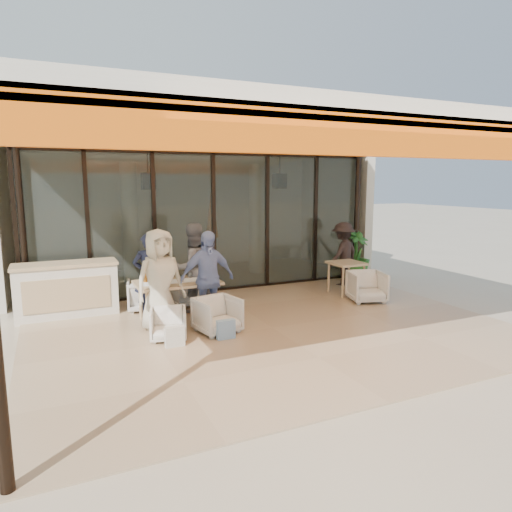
{
  "coord_description": "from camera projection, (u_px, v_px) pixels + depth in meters",
  "views": [
    {
      "loc": [
        -3.43,
        -6.81,
        2.54
      ],
      "look_at": [
        0.1,
        0.9,
        1.15
      ],
      "focal_mm": 32.0,
      "sensor_mm": 36.0,
      "label": 1
    }
  ],
  "objects": [
    {
      "name": "potted_palm",
      "position": [
        355.0,
        254.0,
        11.78
      ],
      "size": [
        1.01,
        1.01,
        1.35
      ],
      "primitive_type": "imported",
      "rotation": [
        0.0,
        0.0,
        0.45
      ],
      "color": "#1E5919",
      "rests_on": "ground"
    },
    {
      "name": "chair_near_right",
      "position": [
        217.0,
        313.0,
        7.68
      ],
      "size": [
        0.77,
        0.74,
        0.68
      ],
      "primitive_type": "imported",
      "rotation": [
        0.0,
        0.0,
        0.21
      ],
      "color": "silver",
      "rests_on": "ground"
    },
    {
      "name": "diner_grey",
      "position": [
        192.0,
        268.0,
        8.85
      ],
      "size": [
        0.96,
        0.8,
        1.76
      ],
      "primitive_type": "imported",
      "rotation": [
        0.0,
        0.0,
        3.32
      ],
      "color": "slate",
      "rests_on": "ground"
    },
    {
      "name": "tote_bag_cream",
      "position": [
        175.0,
        337.0,
        7.01
      ],
      "size": [
        0.3,
        0.1,
        0.34
      ],
      "primitive_type": "cube",
      "color": "silver",
      "rests_on": "ground"
    },
    {
      "name": "chair_near_left",
      "position": [
        168.0,
        323.0,
        7.35
      ],
      "size": [
        0.68,
        0.66,
        0.58
      ],
      "primitive_type": "imported",
      "rotation": [
        0.0,
        0.0,
        -0.26
      ],
      "color": "silver",
      "rests_on": "ground"
    },
    {
      "name": "chair_far_right",
      "position": [
        186.0,
        291.0,
        9.39
      ],
      "size": [
        0.71,
        0.68,
        0.63
      ],
      "primitive_type": "imported",
      "rotation": [
        0.0,
        0.0,
        3.32
      ],
      "color": "silver",
      "rests_on": "ground"
    },
    {
      "name": "side_chair",
      "position": [
        367.0,
        285.0,
        9.66
      ],
      "size": [
        0.87,
        0.84,
        0.73
      ],
      "primitive_type": "imported",
      "rotation": [
        0.0,
        0.0,
        -0.29
      ],
      "color": "silver",
      "rests_on": "ground"
    },
    {
      "name": "interior_block",
      "position": [
        185.0,
        193.0,
        12.34
      ],
      "size": [
        9.05,
        3.62,
        3.52
      ],
      "color": "silver",
      "rests_on": "ground"
    },
    {
      "name": "terrace_floor",
      "position": [
        272.0,
        329.0,
        7.93
      ],
      "size": [
        8.0,
        6.0,
        0.01
      ],
      "primitive_type": "cube",
      "color": "tan",
      "rests_on": "ground"
    },
    {
      "name": "ground",
      "position": [
        272.0,
        329.0,
        7.93
      ],
      "size": [
        70.0,
        70.0,
        0.0
      ],
      "primitive_type": "plane",
      "color": "#C6B293",
      "rests_on": "ground"
    },
    {
      "name": "glass_storefront",
      "position": [
        214.0,
        223.0,
        10.37
      ],
      "size": [
        8.08,
        0.1,
        3.2
      ],
      "color": "#9EADA3",
      "rests_on": "ground"
    },
    {
      "name": "diner_cream",
      "position": [
        160.0,
        281.0,
        7.7
      ],
      "size": [
        0.97,
        0.74,
        1.76
      ],
      "primitive_type": "imported",
      "rotation": [
        0.0,
        0.0,
        0.23
      ],
      "color": "beige",
      "rests_on": "ground"
    },
    {
      "name": "standing_woman",
      "position": [
        343.0,
        254.0,
        11.15
      ],
      "size": [
        1.16,
        0.92,
        1.57
      ],
      "primitive_type": "imported",
      "rotation": [
        0.0,
        0.0,
        3.53
      ],
      "color": "black",
      "rests_on": "ground"
    },
    {
      "name": "side_table",
      "position": [
        346.0,
        267.0,
        10.28
      ],
      "size": [
        0.7,
        0.7,
        0.74
      ],
      "color": "tan",
      "rests_on": "ground"
    },
    {
      "name": "tote_bag_blue",
      "position": [
        226.0,
        330.0,
        7.35
      ],
      "size": [
        0.3,
        0.1,
        0.34
      ],
      "primitive_type": "cube",
      "color": "#99BFD8",
      "rests_on": "ground"
    },
    {
      "name": "terrace_structure",
      "position": [
        281.0,
        136.0,
        7.17
      ],
      "size": [
        8.0,
        6.0,
        3.4
      ],
      "color": "silver",
      "rests_on": "ground"
    },
    {
      "name": "diner_periwinkle",
      "position": [
        207.0,
        278.0,
        8.05
      ],
      "size": [
        1.02,
        0.48,
        1.7
      ],
      "primitive_type": "imported",
      "rotation": [
        0.0,
        0.0,
        0.07
      ],
      "color": "#7E8FD2",
      "rests_on": "ground"
    },
    {
      "name": "host_counter",
      "position": [
        67.0,
        289.0,
        8.59
      ],
      "size": [
        1.85,
        0.65,
        1.04
      ],
      "color": "silver",
      "rests_on": "ground"
    },
    {
      "name": "chair_far_left",
      "position": [
        145.0,
        294.0,
        9.04
      ],
      "size": [
        0.77,
        0.73,
        0.68
      ],
      "primitive_type": "imported",
      "rotation": [
        0.0,
        0.0,
        2.96
      ],
      "color": "silver",
      "rests_on": "ground"
    },
    {
      "name": "diner_navy",
      "position": [
        149.0,
        275.0,
        8.52
      ],
      "size": [
        0.64,
        0.47,
        1.61
      ],
      "primitive_type": "imported",
      "rotation": [
        0.0,
        0.0,
        3.0
      ],
      "color": "#182035",
      "rests_on": "ground"
    },
    {
      "name": "dining_table",
      "position": [
        177.0,
        284.0,
        8.31
      ],
      "size": [
        1.5,
        0.9,
        0.93
      ],
      "color": "tan",
      "rests_on": "ground"
    }
  ]
}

